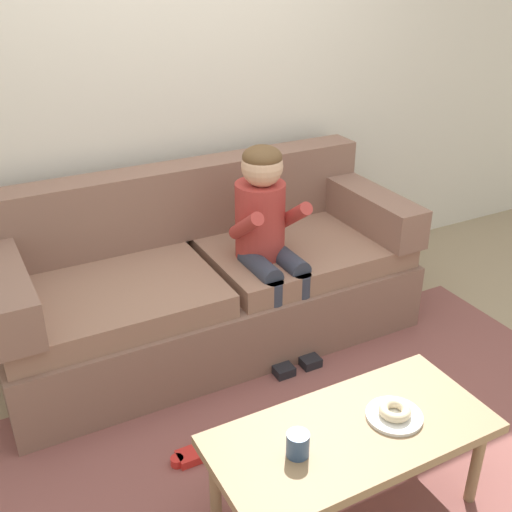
{
  "coord_description": "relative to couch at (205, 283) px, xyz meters",
  "views": [
    {
      "loc": [
        -1.21,
        -1.89,
        1.99
      ],
      "look_at": [
        0.03,
        0.45,
        0.65
      ],
      "focal_mm": 43.82,
      "sensor_mm": 36.0,
      "label": 1
    }
  ],
  "objects": [
    {
      "name": "ground",
      "position": [
        0.07,
        -0.84,
        -0.33
      ],
      "size": [
        10.0,
        10.0,
        0.0
      ],
      "primitive_type": "plane",
      "color": "#9E896B"
    },
    {
      "name": "wall_back",
      "position": [
        0.07,
        0.56,
        1.07
      ],
      "size": [
        8.0,
        0.1,
        2.8
      ],
      "primitive_type": "cube",
      "color": "silver",
      "rests_on": "ground"
    },
    {
      "name": "area_rug",
      "position": [
        0.07,
        -1.09,
        -0.33
      ],
      "size": [
        2.94,
        1.77,
        0.01
      ],
      "primitive_type": "cube",
      "color": "brown",
      "rests_on": "ground"
    },
    {
      "name": "couch",
      "position": [
        0.0,
        0.0,
        0.0
      ],
      "size": [
        2.21,
        0.9,
        0.91
      ],
      "color": "#846051",
      "rests_on": "ground"
    },
    {
      "name": "coffee_table",
      "position": [
        -0.03,
        -1.38,
        0.04
      ],
      "size": [
        1.05,
        0.49,
        0.42
      ],
      "color": "#937551",
      "rests_on": "ground"
    },
    {
      "name": "person_child",
      "position": [
        0.27,
        -0.2,
        0.34
      ],
      "size": [
        0.34,
        0.58,
        1.1
      ],
      "color": "#AD3833",
      "rests_on": "ground"
    },
    {
      "name": "plate",
      "position": [
        0.15,
        -1.4,
        0.09
      ],
      "size": [
        0.21,
        0.21,
        0.01
      ],
      "primitive_type": "cylinder",
      "color": "white",
      "rests_on": "coffee_table"
    },
    {
      "name": "donut",
      "position": [
        0.15,
        -1.4,
        0.12
      ],
      "size": [
        0.17,
        0.17,
        0.04
      ],
      "primitive_type": "torus",
      "rotation": [
        0.0,
        0.0,
        2.52
      ],
      "color": "beige",
      "rests_on": "plate"
    },
    {
      "name": "mug",
      "position": [
        -0.26,
        -1.39,
        0.13
      ],
      "size": [
        0.08,
        0.08,
        0.09
      ],
      "primitive_type": "cylinder",
      "color": "#334C72",
      "rests_on": "coffee_table"
    },
    {
      "name": "toy_controller",
      "position": [
        -0.43,
        -0.85,
        -0.31
      ],
      "size": [
        0.23,
        0.09,
        0.05
      ],
      "rotation": [
        0.0,
        0.0,
        0.57
      ],
      "color": "red",
      "rests_on": "ground"
    }
  ]
}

